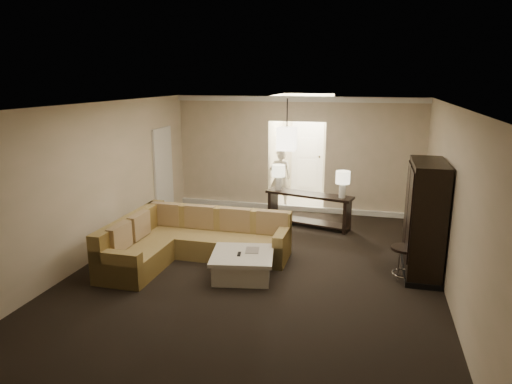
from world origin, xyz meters
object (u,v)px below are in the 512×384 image
(console_table, at_px, (309,207))
(drink_table, at_px, (404,256))
(sectional_sofa, at_px, (189,241))
(coffee_table, at_px, (243,265))
(person, at_px, (280,174))
(armoire, at_px, (424,221))

(console_table, bearing_deg, drink_table, -37.40)
(console_table, height_order, drink_table, console_table)
(sectional_sofa, xyz_separation_m, coffee_table, (1.16, -0.48, -0.13))
(console_table, height_order, person, person)
(person, bearing_deg, drink_table, 108.78)
(sectional_sofa, relative_size, console_table, 1.43)
(sectional_sofa, relative_size, drink_table, 5.12)
(drink_table, bearing_deg, console_table, 128.54)
(coffee_table, height_order, person, person)
(coffee_table, xyz_separation_m, person, (-0.27, 4.43, 0.61))
(person, bearing_deg, armoire, 114.02)
(sectional_sofa, distance_m, console_table, 3.06)
(sectional_sofa, distance_m, armoire, 4.09)
(console_table, distance_m, person, 1.82)
(coffee_table, xyz_separation_m, console_table, (0.68, 2.93, 0.24))
(coffee_table, relative_size, drink_table, 2.10)
(console_table, distance_m, drink_table, 3.05)
(sectional_sofa, relative_size, person, 1.74)
(coffee_table, xyz_separation_m, drink_table, (2.58, 0.54, 0.19))
(armoire, distance_m, drink_table, 0.68)
(sectional_sofa, xyz_separation_m, drink_table, (3.74, 0.06, 0.06))
(coffee_table, relative_size, armoire, 0.61)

